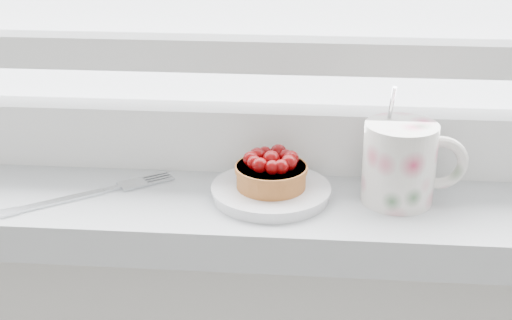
# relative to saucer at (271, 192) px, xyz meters

# --- Properties ---
(saucer) EXTENTS (0.12, 0.12, 0.01)m
(saucer) POSITION_rel_saucer_xyz_m (0.00, 0.00, 0.00)
(saucer) COLOR white
(saucer) RESTS_ON windowsill
(raspberry_tart) EXTENTS (0.07, 0.07, 0.04)m
(raspberry_tart) POSITION_rel_saucer_xyz_m (0.00, 0.00, 0.02)
(raspberry_tart) COLOR #975121
(raspberry_tart) RESTS_ON saucer
(floral_mug) EXTENTS (0.11, 0.07, 0.12)m
(floral_mug) POSITION_rel_saucer_xyz_m (0.13, 0.00, 0.04)
(floral_mug) COLOR silver
(floral_mug) RESTS_ON windowsill
(fork) EXTENTS (0.16, 0.12, 0.00)m
(fork) POSITION_rel_saucer_xyz_m (-0.19, -0.01, -0.00)
(fork) COLOR silver
(fork) RESTS_ON windowsill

